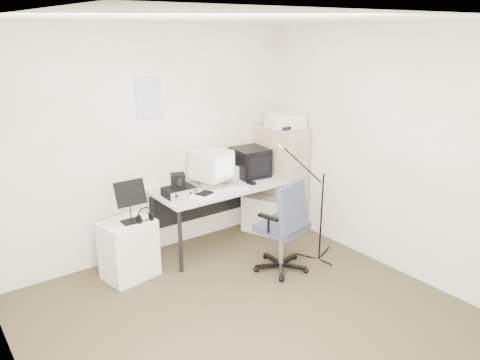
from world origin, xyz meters
TOP-DOWN VIEW (x-y plane):
  - floor at (0.00, 0.00)m, footprint 3.60×3.60m
  - ceiling at (0.00, 0.00)m, footprint 3.60×3.60m
  - wall_back at (0.00, 1.80)m, footprint 3.60×0.02m
  - wall_front at (0.00, -1.80)m, footprint 3.60×0.02m
  - wall_left at (-1.80, 0.00)m, footprint 0.02×3.60m
  - wall_right at (1.80, 0.00)m, footprint 0.02×3.60m
  - wall_calendar at (-0.02, 1.79)m, footprint 0.30×0.02m
  - filing_cabinet at (1.58, 1.48)m, footprint 0.40×0.60m
  - printer at (1.58, 1.43)m, footprint 0.50×0.41m
  - desk at (0.63, 1.45)m, footprint 1.50×0.70m
  - crt_monitor at (0.59, 1.55)m, footprint 0.44×0.45m
  - crt_tv at (1.15, 1.56)m, footprint 0.41×0.43m
  - desk_speaker at (0.92, 1.57)m, footprint 0.09×0.09m
  - keyboard at (0.65, 1.30)m, footprint 0.43×0.25m
  - mouse at (0.96, 1.29)m, footprint 0.08×0.11m
  - radio_receiver at (0.10, 1.45)m, footprint 0.33×0.24m
  - radio_speaker at (0.11, 1.48)m, footprint 0.18×0.18m
  - papers at (0.29, 1.29)m, footprint 0.29×0.33m
  - pc_tower at (1.25, 1.43)m, footprint 0.40×0.54m
  - office_chair at (0.81, 0.58)m, footprint 0.72×0.72m
  - side_cart at (-0.54, 1.38)m, footprint 0.56×0.48m
  - music_stand at (-0.51, 1.34)m, footprint 0.34×0.27m
  - headphones at (-0.39, 1.26)m, footprint 0.18×0.18m
  - mic_stand at (1.31, 0.50)m, footprint 0.02×0.02m

SIDE VIEW (x-z plane):
  - floor at x=0.00m, z-range -0.01..0.00m
  - pc_tower at x=1.25m, z-range 0.00..0.46m
  - side_cart at x=-0.54m, z-range 0.00..0.61m
  - desk at x=0.63m, z-range 0.00..0.73m
  - office_chair at x=0.81m, z-range 0.00..1.01m
  - mic_stand at x=1.31m, z-range 0.00..1.29m
  - filing_cabinet at x=1.58m, z-range 0.00..1.30m
  - headphones at x=-0.39m, z-range 0.65..0.68m
  - papers at x=0.29m, z-range 0.73..0.75m
  - keyboard at x=0.65m, z-range 0.73..0.75m
  - mouse at x=0.96m, z-range 0.73..0.76m
  - radio_receiver at x=0.10m, z-range 0.73..0.82m
  - desk_speaker at x=0.92m, z-range 0.73..0.88m
  - music_stand at x=-0.51m, z-range 0.61..1.06m
  - radio_speaker at x=0.11m, z-range 0.82..0.97m
  - crt_tv at x=1.15m, z-range 0.73..1.07m
  - crt_monitor at x=0.59m, z-range 0.73..1.13m
  - wall_back at x=0.00m, z-range 0.00..2.50m
  - wall_front at x=0.00m, z-range 0.00..2.50m
  - wall_left at x=-1.80m, z-range 0.00..2.50m
  - wall_right at x=1.80m, z-range 0.00..2.50m
  - printer at x=1.58m, z-range 1.30..1.47m
  - wall_calendar at x=-0.02m, z-range 1.53..1.97m
  - ceiling at x=0.00m, z-range 2.50..2.50m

